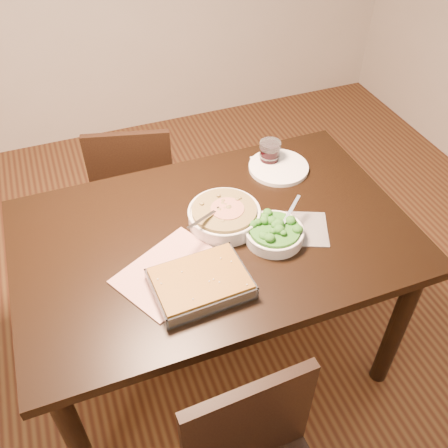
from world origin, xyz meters
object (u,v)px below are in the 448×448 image
object	(u,v)px
baking_dish	(201,283)
table	(215,252)
stew_bowl	(224,215)
dinner_plate	(278,167)
broccoli_bowl	(274,233)
wine_tumbler	(270,152)
chair_far	(135,185)

from	to	relation	value
baking_dish	table	bearing A→B (deg)	57.41
table	baking_dish	size ratio (longest dim) A/B	4.49
stew_bowl	dinner_plate	xyz separation A→B (m)	(0.32, 0.22, -0.03)
stew_bowl	baking_dish	bearing A→B (deg)	-124.46
table	dinner_plate	size ratio (longest dim) A/B	5.73
table	dinner_plate	distance (m)	0.47
dinner_plate	broccoli_bowl	bearing A→B (deg)	-117.61
table	broccoli_bowl	bearing A→B (deg)	-28.76
table	dinner_plate	world-z (taller)	dinner_plate
broccoli_bowl	wine_tumbler	bearing A→B (deg)	67.58
stew_bowl	wine_tumbler	world-z (taller)	wine_tumbler
chair_far	dinner_plate	bearing A→B (deg)	151.28
baking_dish	wine_tumbler	world-z (taller)	wine_tumbler
stew_bowl	baking_dish	size ratio (longest dim) A/B	0.85
stew_bowl	chair_far	world-z (taller)	stew_bowl
wine_tumbler	dinner_plate	world-z (taller)	wine_tumbler
dinner_plate	chair_far	world-z (taller)	chair_far
table	baking_dish	distance (m)	0.28
baking_dish	wine_tumbler	distance (m)	0.73
broccoli_bowl	baking_dish	world-z (taller)	broccoli_bowl
stew_bowl	chair_far	xyz separation A→B (m)	(-0.20, 0.71, -0.33)
table	chair_far	size ratio (longest dim) A/B	1.72
table	chair_far	bearing A→B (deg)	101.07
broccoli_bowl	dinner_plate	world-z (taller)	broccoli_bowl
broccoli_bowl	chair_far	distance (m)	0.97
stew_bowl	table	bearing A→B (deg)	-143.09
baking_dish	broccoli_bowl	bearing A→B (deg)	18.25
broccoli_bowl	baking_dish	distance (m)	0.33
baking_dish	chair_far	distance (m)	1.02
table	wine_tumbler	world-z (taller)	wine_tumbler
wine_tumbler	dinner_plate	bearing A→B (deg)	-72.88
stew_bowl	chair_far	bearing A→B (deg)	105.72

